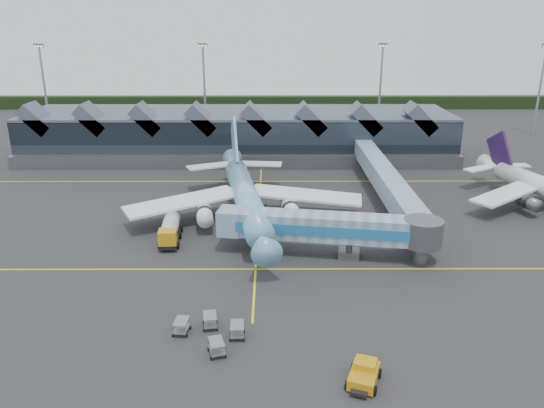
{
  "coord_description": "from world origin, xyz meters",
  "views": [
    {
      "loc": [
        1.77,
        -65.51,
        28.77
      ],
      "look_at": [
        2.02,
        1.4,
        5.0
      ],
      "focal_mm": 35.0,
      "sensor_mm": 36.0,
      "label": 1
    }
  ],
  "objects_px": {
    "main_airliner": "(245,194)",
    "jet_bridge": "(340,229)",
    "regional_jet": "(544,187)",
    "fuel_truck": "(170,227)",
    "pushback_tug": "(364,374)"
  },
  "relations": [
    {
      "from": "main_airliner",
      "to": "jet_bridge",
      "type": "xyz_separation_m",
      "value": [
        12.42,
        -13.32,
        -0.12
      ]
    },
    {
      "from": "regional_jet",
      "to": "fuel_truck",
      "type": "xyz_separation_m",
      "value": [
        -56.84,
        -13.06,
        -1.55
      ]
    },
    {
      "from": "regional_jet",
      "to": "jet_bridge",
      "type": "relative_size",
      "value": 1.07
    },
    {
      "from": "pushback_tug",
      "to": "fuel_truck",
      "type": "bearing_deg",
      "value": 145.26
    },
    {
      "from": "jet_bridge",
      "to": "pushback_tug",
      "type": "xyz_separation_m",
      "value": [
        -0.94,
        -24.5,
        -2.99
      ]
    },
    {
      "from": "main_airliner",
      "to": "regional_jet",
      "type": "xyz_separation_m",
      "value": [
        47.03,
        5.28,
        -0.6
      ]
    },
    {
      "from": "fuel_truck",
      "to": "pushback_tug",
      "type": "bearing_deg",
      "value": -59.18
    },
    {
      "from": "jet_bridge",
      "to": "main_airliner",
      "type": "bearing_deg",
      "value": 142.27
    },
    {
      "from": "main_airliner",
      "to": "pushback_tug",
      "type": "bearing_deg",
      "value": -82.23
    },
    {
      "from": "pushback_tug",
      "to": "regional_jet",
      "type": "bearing_deg",
      "value": 70.42
    },
    {
      "from": "jet_bridge",
      "to": "fuel_truck",
      "type": "bearing_deg",
      "value": 175.3
    },
    {
      "from": "pushback_tug",
      "to": "main_airliner",
      "type": "bearing_deg",
      "value": 126.81
    },
    {
      "from": "main_airliner",
      "to": "fuel_truck",
      "type": "xyz_separation_m",
      "value": [
        -9.81,
        -7.78,
        -2.15
      ]
    },
    {
      "from": "main_airliner",
      "to": "fuel_truck",
      "type": "distance_m",
      "value": 12.71
    },
    {
      "from": "fuel_truck",
      "to": "pushback_tug",
      "type": "relative_size",
      "value": 2.15
    }
  ]
}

